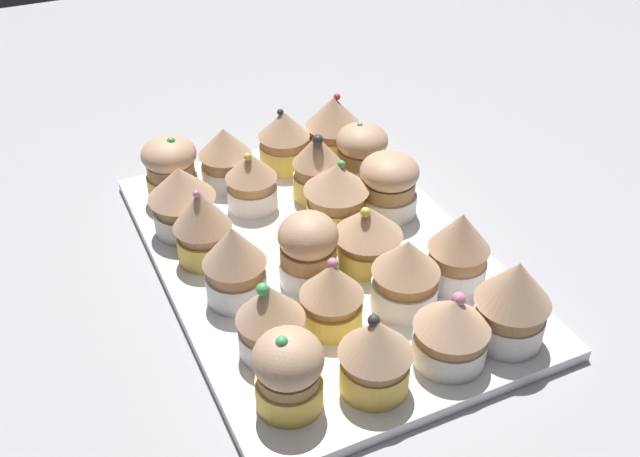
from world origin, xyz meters
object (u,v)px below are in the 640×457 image
object	(u,v)px
cupcake_10	(376,354)
cupcake_16	(452,329)
cupcake_13	(336,193)
cupcake_20	(459,249)
cupcake_5	(289,371)
cupcake_18	(362,153)
cupcake_12	(317,166)
cupcake_14	(368,234)
cupcake_4	(270,318)
cupcake_7	(251,180)
cupcake_0	(170,167)
cupcake_9	(332,294)
baking_tray	(320,258)
cupcake_3	(235,263)
cupcake_11	(284,139)
cupcake_8	(308,249)
cupcake_6	(225,155)
cupcake_15	(406,273)
cupcake_2	(202,224)
cupcake_19	(389,184)
cupcake_17	(333,125)
cupcake_21	(513,301)
cupcake_1	(182,198)

from	to	relation	value
cupcake_10	cupcake_16	world-z (taller)	cupcake_10
cupcake_13	cupcake_20	distance (cm)	14.55
cupcake_5	cupcake_18	world-z (taller)	cupcake_5
cupcake_12	cupcake_14	size ratio (longest dim) A/B	1.15
cupcake_4	cupcake_5	bearing A→B (deg)	-8.70
cupcake_7	cupcake_16	size ratio (longest dim) A/B	1.00
cupcake_10	cupcake_16	bearing A→B (deg)	91.03
cupcake_5	cupcake_0	bearing A→B (deg)	179.93
cupcake_7	cupcake_14	size ratio (longest dim) A/B	0.99
cupcake_0	cupcake_9	world-z (taller)	cupcake_0
cupcake_0	cupcake_9	distance (cm)	26.46
baking_tray	cupcake_3	bearing A→B (deg)	-73.85
cupcake_11	cupcake_12	size ratio (longest dim) A/B	0.92
cupcake_8	cupcake_16	distance (cm)	15.48
cupcake_6	cupcake_9	bearing A→B (deg)	1.38
cupcake_10	cupcake_15	bearing A→B (deg)	136.61
cupcake_6	cupcake_12	distance (cm)	10.44
cupcake_2	cupcake_20	distance (cm)	23.96
cupcake_4	cupcake_12	world-z (taller)	cupcake_12
cupcake_14	cupcake_6	bearing A→B (deg)	-159.09
cupcake_20	cupcake_19	bearing A→B (deg)	-179.82
cupcake_7	cupcake_12	size ratio (longest dim) A/B	0.86
cupcake_13	cupcake_15	distance (cm)	14.01
cupcake_15	cupcake_17	distance (cm)	27.25
baking_tray	cupcake_12	world-z (taller)	cupcake_12
cupcake_12	cupcake_18	world-z (taller)	cupcake_12
cupcake_12	cupcake_17	size ratio (longest dim) A/B	1.01
baking_tray	cupcake_14	world-z (taller)	cupcake_14
cupcake_6	cupcake_17	distance (cm)	13.46
cupcake_0	cupcake_8	distance (cm)	20.63
cupcake_2	cupcake_9	distance (cm)	15.22
cupcake_17	cupcake_9	bearing A→B (deg)	-26.17
cupcake_3	cupcake_16	xyz separation A→B (cm)	(14.49, 13.22, -0.78)
cupcake_17	cupcake_21	size ratio (longest dim) A/B	0.95
cupcake_9	cupcake_0	bearing A→B (deg)	-165.16
cupcake_17	cupcake_16	bearing A→B (deg)	-9.84
baking_tray	cupcake_7	xyz separation A→B (cm)	(-10.57, -3.02, 3.89)
cupcake_15	cupcake_20	bearing A→B (deg)	96.46
cupcake_12	cupcake_11	bearing A→B (deg)	-174.51
cupcake_8	cupcake_12	world-z (taller)	cupcake_12
cupcake_1	cupcake_15	world-z (taller)	cupcake_1
cupcake_9	cupcake_16	world-z (taller)	cupcake_9
cupcake_15	cupcake_18	bearing A→B (deg)	162.71
cupcake_3	cupcake_4	world-z (taller)	cupcake_3
cupcake_13	cupcake_20	xyz separation A→B (cm)	(13.34, 5.81, 0.28)
cupcake_16	cupcake_19	size ratio (longest dim) A/B	0.99
cupcake_5	cupcake_21	world-z (taller)	cupcake_21
cupcake_5	cupcake_6	distance (cm)	32.89
cupcake_2	cupcake_21	size ratio (longest dim) A/B	0.98
cupcake_11	cupcake_4	bearing A→B (deg)	-24.90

